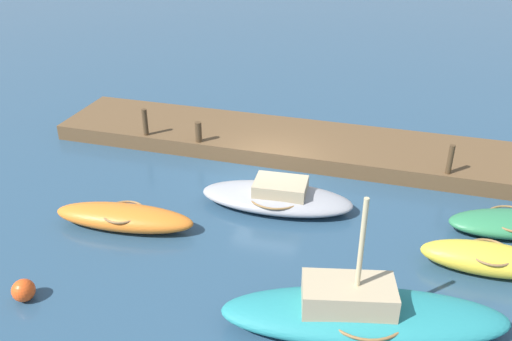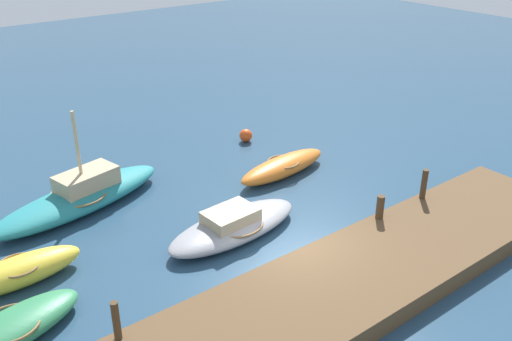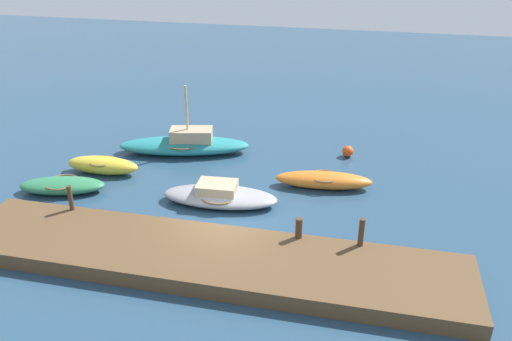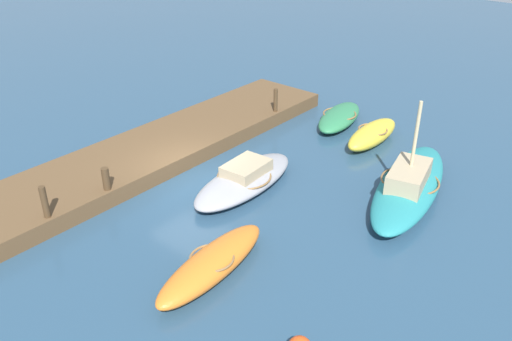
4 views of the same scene
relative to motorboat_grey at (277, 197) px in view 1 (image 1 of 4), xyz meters
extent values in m
plane|color=navy|center=(0.79, -2.11, -0.39)|extent=(84.00, 84.00, 0.00)
cube|color=brown|center=(0.79, -4.39, -0.08)|extent=(18.48, 3.64, 0.61)
ellipsoid|color=#939399|center=(0.02, 0.00, -0.06)|extent=(5.11, 2.24, 0.65)
torus|color=olive|center=(0.02, 0.00, 0.12)|extent=(2.10, 2.10, 0.07)
cube|color=tan|center=(-0.11, -0.01, 0.37)|extent=(1.76, 1.29, 0.46)
ellipsoid|color=teal|center=(-3.35, 4.78, 0.01)|extent=(7.06, 3.43, 0.79)
torus|color=olive|center=(-3.35, 4.78, 0.23)|extent=(2.43, 2.43, 0.07)
cube|color=tan|center=(-2.95, 4.87, 0.60)|extent=(2.35, 1.58, 0.70)
cylinder|color=#C6B284|center=(-3.11, 4.83, 1.75)|extent=(0.12, 0.12, 3.01)
ellipsoid|color=#2D7A4C|center=(-7.23, -0.56, -0.07)|extent=(4.04, 2.29, 0.64)
ellipsoid|color=gold|center=(-6.35, 1.62, 0.03)|extent=(3.62, 1.27, 0.82)
torus|color=olive|center=(-6.35, 1.62, 0.25)|extent=(1.27, 1.27, 0.07)
ellipsoid|color=orange|center=(4.21, 2.49, -0.02)|extent=(4.52, 1.67, 0.73)
torus|color=olive|center=(4.21, 2.49, 0.18)|extent=(1.41, 1.41, 0.07)
cylinder|color=#47331E|center=(-5.35, -2.83, 0.76)|extent=(0.19, 0.19, 1.06)
cylinder|color=#47331E|center=(3.85, -2.83, 0.62)|extent=(0.25, 0.25, 0.80)
cylinder|color=#47331E|center=(6.08, -2.83, 0.77)|extent=(0.20, 0.20, 1.08)
sphere|color=#E54C19|center=(5.08, 6.17, -0.09)|extent=(0.59, 0.59, 0.59)
camera|label=1|loc=(-3.61, 14.76, 9.07)|focal=37.94mm
camera|label=2|loc=(-8.97, -12.91, 9.58)|focal=39.24mm
camera|label=3|loc=(5.90, -18.95, 10.89)|focal=36.68mm
camera|label=4|loc=(12.50, 11.13, 9.41)|focal=37.39mm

